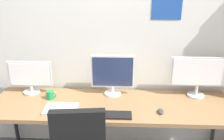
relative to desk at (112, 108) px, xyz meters
The scene contains 9 objects.
wall_back 0.74m from the desk, 89.93° to the left, with size 4.88×0.11×2.60m.
desk is the anchor object (origin of this frame).
monitor_left 0.96m from the desk, 166.73° to the left, with size 0.47×0.18×0.36m.
monitor_center 0.36m from the desk, 90.00° to the left, with size 0.46×0.18×0.45m.
monitor_right 0.97m from the desk, 13.27° to the left, with size 0.59×0.18×0.44m.
keyboard_main 0.24m from the desk, 90.00° to the right, with size 0.39×0.13×0.02m, color black.
computer_mouse 0.50m from the desk, 17.94° to the right, with size 0.06×0.10×0.03m, color #38383D.
laptop_closed 0.51m from the desk, 163.42° to the right, with size 0.32×0.22×0.02m, color silver.
coffee_mug 0.67m from the desk, behind, with size 0.11×0.08×0.09m.
Camera 1 is at (0.10, -1.59, 1.98)m, focal length 39.27 mm.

